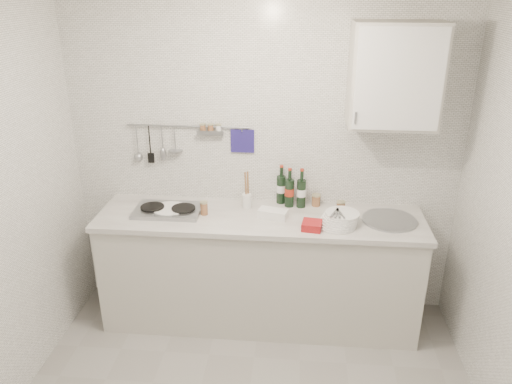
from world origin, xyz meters
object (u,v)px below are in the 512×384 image
at_px(plate_stack_sink, 339,219).
at_px(plate_stack_hob, 169,210).
at_px(wine_bottles, 291,187).
at_px(utensil_crock, 247,199).
at_px(wall_cabinet, 395,75).

bearing_deg(plate_stack_sink, plate_stack_hob, 175.29).
xyz_separation_m(wine_bottles, utensil_crock, (-0.33, -0.07, -0.08)).
distance_m(plate_stack_sink, wine_bottles, 0.49).
xyz_separation_m(plate_stack_sink, wine_bottles, (-0.36, 0.32, 0.11)).
height_order(plate_stack_sink, wine_bottles, wine_bottles).
relative_size(wine_bottles, utensil_crock, 1.04).
relative_size(wall_cabinet, plate_stack_hob, 2.55).
height_order(wall_cabinet, wine_bottles, wall_cabinet).
distance_m(wall_cabinet, utensil_crock, 1.40).
height_order(wall_cabinet, plate_stack_hob, wall_cabinet).
relative_size(plate_stack_sink, utensil_crock, 1.00).
height_order(wall_cabinet, plate_stack_sink, wall_cabinet).
bearing_deg(wall_cabinet, utensil_crock, 178.39).
bearing_deg(wine_bottles, plate_stack_sink, -41.75).
xyz_separation_m(wall_cabinet, plate_stack_hob, (-1.59, -0.12, -1.01)).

